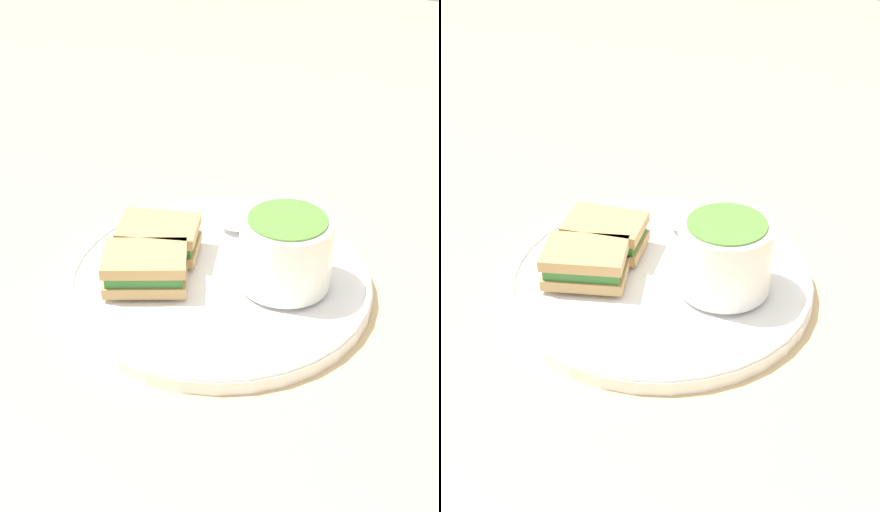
# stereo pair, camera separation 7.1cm
# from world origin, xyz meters

# --- Properties ---
(ground_plane) EXTENTS (2.40, 2.40, 0.00)m
(ground_plane) POSITION_xyz_m (0.00, 0.00, 0.00)
(ground_plane) COLOR #D1B27F
(plate) EXTENTS (0.31, 0.31, 0.02)m
(plate) POSITION_xyz_m (0.00, 0.00, 0.01)
(plate) COLOR white
(plate) RESTS_ON ground_plane
(soup_bowl) EXTENTS (0.09, 0.09, 0.07)m
(soup_bowl) POSITION_xyz_m (0.06, 0.01, 0.06)
(soup_bowl) COLOR white
(soup_bowl) RESTS_ON plate
(spoon) EXTENTS (0.11, 0.03, 0.01)m
(spoon) POSITION_xyz_m (-0.01, 0.08, 0.02)
(spoon) COLOR silver
(spoon) RESTS_ON plate
(sandwich_half_near) EXTENTS (0.09, 0.08, 0.03)m
(sandwich_half_near) POSITION_xyz_m (-0.07, 0.01, 0.04)
(sandwich_half_near) COLOR tan
(sandwich_half_near) RESTS_ON plate
(sandwich_half_far) EXTENTS (0.10, 0.09, 0.03)m
(sandwich_half_far) POSITION_xyz_m (-0.06, -0.04, 0.04)
(sandwich_half_far) COLOR tan
(sandwich_half_far) RESTS_ON plate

